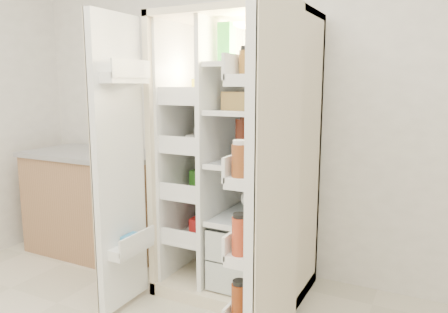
% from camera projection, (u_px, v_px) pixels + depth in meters
% --- Properties ---
extents(wall_back, '(4.00, 0.02, 2.70)m').
position_uv_depth(wall_back, '(258.00, 87.00, 3.03)').
color(wall_back, white).
rests_on(wall_back, floor).
extents(refrigerator, '(0.92, 0.70, 1.80)m').
position_uv_depth(refrigerator, '(242.00, 179.00, 2.81)').
color(refrigerator, beige).
rests_on(refrigerator, floor).
extents(freezer_door, '(0.15, 0.40, 1.72)m').
position_uv_depth(freezer_door, '(120.00, 166.00, 2.48)').
color(freezer_door, white).
rests_on(freezer_door, floor).
extents(fridge_door, '(0.17, 0.58, 1.72)m').
position_uv_depth(fridge_door, '(271.00, 191.00, 1.97)').
color(fridge_door, white).
rests_on(fridge_door, floor).
extents(kitchen_counter, '(1.15, 0.61, 0.83)m').
position_uv_depth(kitchen_counter, '(97.00, 202.00, 3.45)').
color(kitchen_counter, '#996F4C').
rests_on(kitchen_counter, floor).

